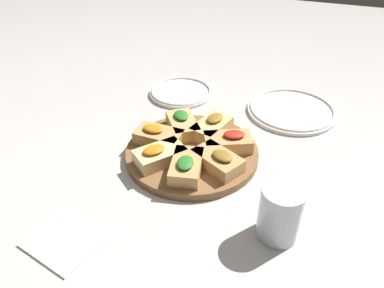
{
  "coord_description": "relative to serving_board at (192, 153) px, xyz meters",
  "views": [
    {
      "loc": [
        0.24,
        -0.67,
        0.54
      ],
      "look_at": [
        0.0,
        0.0,
        0.04
      ],
      "focal_mm": 35.0,
      "sensor_mm": 36.0,
      "label": 1
    }
  ],
  "objects": [
    {
      "name": "ground_plane",
      "position": [
        0.0,
        0.0,
        -0.01
      ],
      "size": [
        3.0,
        3.0,
        0.0
      ],
      "primitive_type": "plane",
      "color": "beige"
    },
    {
      "name": "serving_board",
      "position": [
        0.0,
        0.0,
        0.0
      ],
      "size": [
        0.31,
        0.31,
        0.02
      ],
      "primitive_type": "cylinder",
      "color": "brown",
      "rests_on": "ground_plane"
    },
    {
      "name": "focaccia_slice_0",
      "position": [
        0.02,
        -0.08,
        0.03
      ],
      "size": [
        0.08,
        0.12,
        0.04
      ],
      "color": "tan",
      "rests_on": "serving_board"
    },
    {
      "name": "focaccia_slice_1",
      "position": [
        0.08,
        -0.04,
        0.03
      ],
      "size": [
        0.13,
        0.11,
        0.04
      ],
      "color": "tan",
      "rests_on": "serving_board"
    },
    {
      "name": "focaccia_slice_2",
      "position": [
        0.08,
        0.04,
        0.03
      ],
      "size": [
        0.13,
        0.1,
        0.04
      ],
      "color": "tan",
      "rests_on": "serving_board"
    },
    {
      "name": "focaccia_slice_3",
      "position": [
        0.02,
        0.08,
        0.03
      ],
      "size": [
        0.09,
        0.12,
        0.04
      ],
      "color": "#DBB775",
      "rests_on": "serving_board"
    },
    {
      "name": "focaccia_slice_4",
      "position": [
        -0.05,
        0.07,
        0.03
      ],
      "size": [
        0.12,
        0.13,
        0.04
      ],
      "color": "tan",
      "rests_on": "serving_board"
    },
    {
      "name": "focaccia_slice_5",
      "position": [
        -0.09,
        0.0,
        0.03
      ],
      "size": [
        0.11,
        0.07,
        0.04
      ],
      "color": "tan",
      "rests_on": "serving_board"
    },
    {
      "name": "focaccia_slice_6",
      "position": [
        -0.05,
        -0.07,
        0.03
      ],
      "size": [
        0.12,
        0.13,
        0.04
      ],
      "color": "#E5C689",
      "rests_on": "serving_board"
    },
    {
      "name": "plate_left",
      "position": [
        -0.14,
        0.28,
        -0.0
      ],
      "size": [
        0.19,
        0.19,
        0.02
      ],
      "color": "white",
      "rests_on": "ground_plane"
    },
    {
      "name": "plate_right",
      "position": [
        0.2,
        0.29,
        -0.0
      ],
      "size": [
        0.25,
        0.25,
        0.02
      ],
      "color": "white",
      "rests_on": "ground_plane"
    },
    {
      "name": "water_glass",
      "position": [
        0.23,
        -0.17,
        0.04
      ],
      "size": [
        0.08,
        0.08,
        0.11
      ],
      "primitive_type": "cylinder",
      "color": "silver",
      "rests_on": "ground_plane"
    },
    {
      "name": "napkin_stack",
      "position": [
        -0.13,
        -0.32,
        -0.01
      ],
      "size": [
        0.15,
        0.13,
        0.01
      ],
      "primitive_type": "cube",
      "rotation": [
        0.0,
        0.0,
        -0.23
      ],
      "color": "white",
      "rests_on": "ground_plane"
    }
  ]
}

